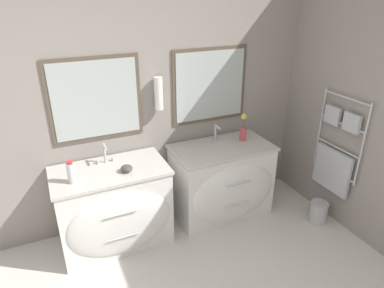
{
  "coord_description": "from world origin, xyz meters",
  "views": [
    {
      "loc": [
        -0.5,
        -1.04,
        2.3
      ],
      "look_at": [
        0.64,
        1.43,
        1.05
      ],
      "focal_mm": 32.0,
      "sensor_mm": 36.0,
      "label": 1
    }
  ],
  "objects": [
    {
      "name": "amenity_bowl",
      "position": [
        0.09,
        1.63,
        0.83
      ],
      "size": [
        0.11,
        0.11,
        0.06
      ],
      "color": "#4C4742",
      "rests_on": "vanity_left"
    },
    {
      "name": "wall_back",
      "position": [
        0.02,
        2.07,
        1.3
      ],
      "size": [
        5.95,
        0.16,
        2.6
      ],
      "color": "gray",
      "rests_on": "ground_plane"
    },
    {
      "name": "faucet_left",
      "position": [
        -0.05,
        1.87,
        0.89
      ],
      "size": [
        0.17,
        0.12,
        0.19
      ],
      "color": "silver",
      "rests_on": "vanity_left"
    },
    {
      "name": "vanity_right",
      "position": [
        1.12,
        1.7,
        0.41
      ],
      "size": [
        1.04,
        0.65,
        0.8
      ],
      "color": "white",
      "rests_on": "ground_plane"
    },
    {
      "name": "wall_right",
      "position": [
        2.2,
        0.92,
        1.29
      ],
      "size": [
        0.13,
        4.06,
        2.6
      ],
      "color": "gray",
      "rests_on": "ground_plane"
    },
    {
      "name": "waste_bin",
      "position": [
        1.98,
        1.13,
        0.12
      ],
      "size": [
        0.19,
        0.19,
        0.24
      ],
      "color": "#B7B7BC",
      "rests_on": "ground_plane"
    },
    {
      "name": "flower_vase",
      "position": [
        1.4,
        1.79,
        0.92
      ],
      "size": [
        0.07,
        0.07,
        0.3
      ],
      "color": "#CC4C51",
      "rests_on": "vanity_right"
    },
    {
      "name": "faucet_right",
      "position": [
        1.12,
        1.87,
        0.89
      ],
      "size": [
        0.17,
        0.12,
        0.19
      ],
      "color": "silver",
      "rests_on": "vanity_right"
    },
    {
      "name": "vanity_left",
      "position": [
        -0.05,
        1.7,
        0.41
      ],
      "size": [
        1.04,
        0.65,
        0.8
      ],
      "color": "white",
      "rests_on": "ground_plane"
    },
    {
      "name": "toiletry_bottle",
      "position": [
        -0.37,
        1.64,
        0.89
      ],
      "size": [
        0.07,
        0.07,
        0.2
      ],
      "color": "silver",
      "rests_on": "vanity_left"
    }
  ]
}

